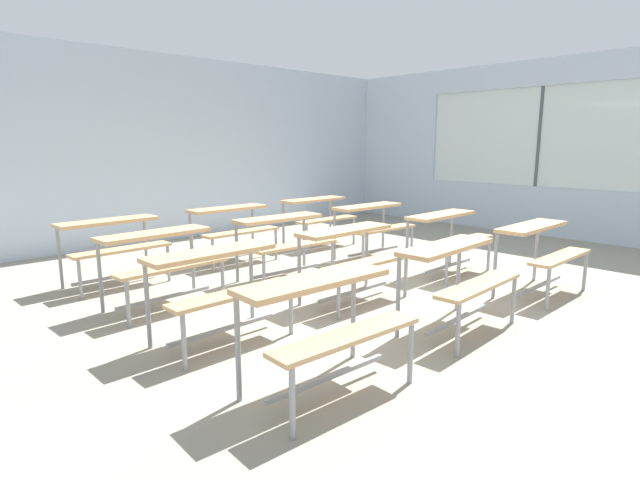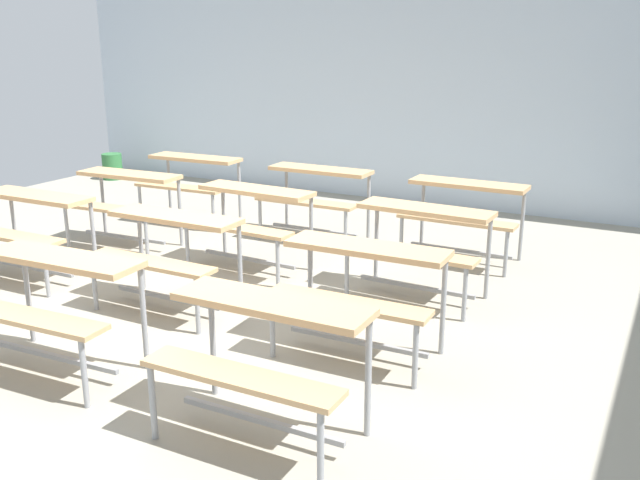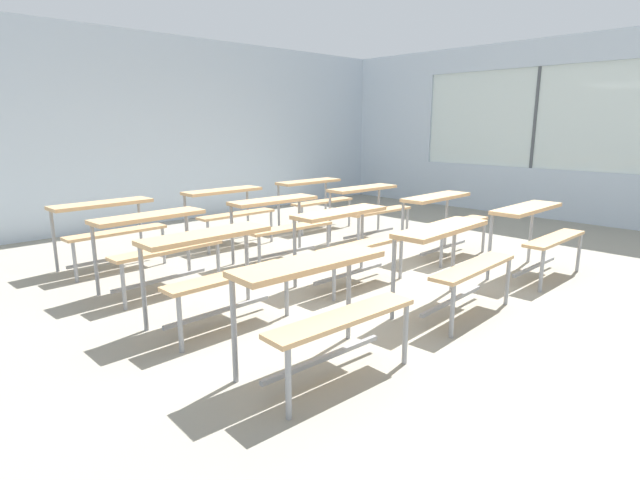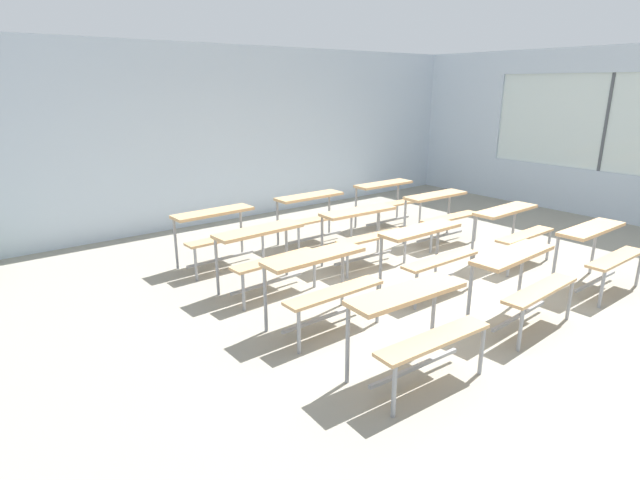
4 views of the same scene
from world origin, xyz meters
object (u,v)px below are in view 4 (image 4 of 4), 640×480
at_px(desk_bench_r0c1, 522,272).
at_px(desk_bench_r1c1, 427,245).
at_px(desk_bench_r2c0, 265,245).
at_px(desk_bench_r3c1, 314,208).
at_px(desk_bench_r1c0, 321,274).
at_px(desk_bench_r2c1, 363,224).
at_px(desk_bench_r3c0, 218,225).
at_px(desk_bench_r0c0, 416,315).
at_px(desk_bench_r0c2, 599,244).
at_px(desk_bench_r2c2, 440,207).
at_px(desk_bench_r3c2, 388,194).
at_px(desk_bench_r1c2, 512,223).

xyz_separation_m(desk_bench_r0c1, desk_bench_r1c1, (-0.05, 1.17, 0.00)).
relative_size(desk_bench_r2c0, desk_bench_r3c1, 1.02).
distance_m(desk_bench_r1c0, desk_bench_r2c1, 1.93).
bearing_deg(desk_bench_r3c0, desk_bench_r3c1, -1.42).
bearing_deg(desk_bench_r1c0, desk_bench_r0c0, -89.20).
bearing_deg(desk_bench_r1c0, desk_bench_r0c2, -21.86).
distance_m(desk_bench_r3c0, desk_bench_r3c1, 1.62).
height_order(desk_bench_r0c1, desk_bench_r2c2, same).
bearing_deg(desk_bench_r0c0, desk_bench_r3c1, 67.84).
bearing_deg(desk_bench_r0c1, desk_bench_r2c2, 52.66).
relative_size(desk_bench_r1c1, desk_bench_r2c0, 0.98).
distance_m(desk_bench_r0c2, desk_bench_r2c2, 2.35).
height_order(desk_bench_r1c0, desk_bench_r3c0, same).
relative_size(desk_bench_r0c0, desk_bench_r2c2, 1.00).
distance_m(desk_bench_r0c2, desk_bench_r1c1, 2.03).
relative_size(desk_bench_r2c1, desk_bench_r3c2, 1.01).
bearing_deg(desk_bench_r3c0, desk_bench_r2c1, -38.35).
distance_m(desk_bench_r0c1, desk_bench_r3c1, 3.46).
relative_size(desk_bench_r0c0, desk_bench_r0c2, 1.02).
xyz_separation_m(desk_bench_r0c1, desk_bench_r3c2, (1.61, 3.46, 0.00)).
relative_size(desk_bench_r1c0, desk_bench_r3c2, 1.00).
relative_size(desk_bench_r0c0, desk_bench_r1c0, 1.02).
distance_m(desk_bench_r2c2, desk_bench_r3c1, 1.94).
bearing_deg(desk_bench_r0c1, desk_bench_r2c0, 121.13).
height_order(desk_bench_r0c0, desk_bench_r3c2, same).
relative_size(desk_bench_r0c0, desk_bench_r2c0, 1.00).
xyz_separation_m(desk_bench_r0c0, desk_bench_r0c1, (1.58, 0.01, 0.00)).
relative_size(desk_bench_r0c2, desk_bench_r3c0, 0.99).
bearing_deg(desk_bench_r3c1, desk_bench_r1c1, -91.64).
distance_m(desk_bench_r0c2, desk_bench_r3c0, 4.70).
distance_m(desk_bench_r2c2, desk_bench_r3c0, 3.37).
relative_size(desk_bench_r1c0, desk_bench_r1c1, 1.01).
xyz_separation_m(desk_bench_r1c2, desk_bench_r3c2, (-0.00, 2.35, 0.00)).
distance_m(desk_bench_r0c0, desk_bench_r1c1, 1.93).
relative_size(desk_bench_r1c1, desk_bench_r3c1, 1.00).
xyz_separation_m(desk_bench_r1c2, desk_bench_r2c2, (-0.02, 1.20, 0.00)).
xyz_separation_m(desk_bench_r2c0, desk_bench_r3c1, (1.58, 1.14, 0.00)).
bearing_deg(desk_bench_r1c0, desk_bench_r3c2, 34.42).
bearing_deg(desk_bench_r2c2, desk_bench_r3c1, 146.12).
distance_m(desk_bench_r0c1, desk_bench_r1c0, 2.00).
xyz_separation_m(desk_bench_r2c1, desk_bench_r3c2, (1.64, 1.17, 0.00)).
relative_size(desk_bench_r1c1, desk_bench_r1c2, 0.99).
bearing_deg(desk_bench_r1c0, desk_bench_r2c1, 34.21).
height_order(desk_bench_r1c2, desk_bench_r2c2, same).
relative_size(desk_bench_r0c1, desk_bench_r2c0, 1.00).
bearing_deg(desk_bench_r1c1, desk_bench_r0c1, -87.34).
relative_size(desk_bench_r0c2, desk_bench_r1c2, 0.99).
bearing_deg(desk_bench_r0c1, desk_bench_r1c2, 31.82).
xyz_separation_m(desk_bench_r0c0, desk_bench_r1c0, (-0.03, 1.20, 0.00)).
xyz_separation_m(desk_bench_r0c0, desk_bench_r1c1, (1.52, 1.18, 0.00)).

